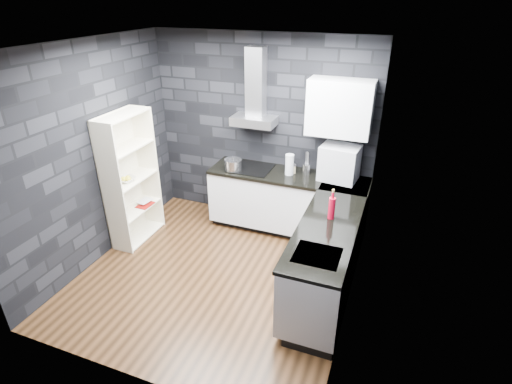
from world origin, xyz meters
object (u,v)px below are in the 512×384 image
Objects in this scene: utensil_crock at (306,169)px; red_bottle at (332,208)px; bookshelf at (131,179)px; appliance_garage at (339,164)px; pot at (233,165)px; fruit_bowl at (126,179)px; glass_vase at (289,165)px; storage_jar at (293,169)px.

utensil_crock is 0.55× the size of red_bottle.
appliance_garage is at bearing 26.47° from bookshelf.
pot is 1.05× the size of fruit_bowl.
appliance_garage is at bearing 9.22° from pot.
appliance_garage is 2.78m from bookshelf.
glass_vase is 0.25m from utensil_crock.
bookshelf is (-1.96, -0.97, -0.05)m from storage_jar.
glass_vase is 0.66m from appliance_garage.
pot is 0.82× the size of glass_vase.
bookshelf reaches higher than storage_jar.
bookshelf is at bearing -152.79° from appliance_garage.
bookshelf reaches higher than red_bottle.
red_bottle is 0.14× the size of bookshelf.
bookshelf is (-2.15, -1.02, -0.07)m from utensil_crock.
bookshelf reaches higher than glass_vase.
pot is at bearing 38.67° from bookshelf.
storage_jar is at bearing 31.84° from bookshelf.
glass_vase is at bearing -152.94° from utensil_crock.
bookshelf is (-2.59, -0.99, -0.22)m from appliance_garage.
bookshelf is 0.10m from fruit_bowl.
storage_jar is 0.65m from appliance_garage.
utensil_crock is (0.18, 0.05, 0.01)m from storage_jar.
fruit_bowl is (-2.70, -0.03, -0.09)m from red_bottle.
red_bottle is (0.56, -1.08, 0.06)m from utensil_crock.
red_bottle is at bearing 0.54° from fruit_bowl.
glass_vase reaches higher than fruit_bowl.
appliance_garage is (0.65, 0.08, 0.08)m from glass_vase.
bookshelf reaches higher than pot.
red_bottle is 2.71m from fruit_bowl.
bookshelf is at bearing -154.76° from glass_vase.
appliance_garage reaches higher than pot.
red_bottle is (0.77, -0.97, -0.02)m from glass_vase.
bookshelf reaches higher than utensil_crock.
red_bottle reaches higher than utensil_crock.
glass_vase is at bearing 27.32° from fruit_bowl.
appliance_garage is at bearing 96.26° from red_bottle.
utensil_crock is 0.62× the size of fruit_bowl.
pot is 0.94× the size of red_bottle.
glass_vase is at bearing -115.77° from storage_jar.
pot is 1.75m from red_bottle.
fruit_bowl is at bearing -84.50° from bookshelf.
glass_vase is at bearing 30.73° from bookshelf.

